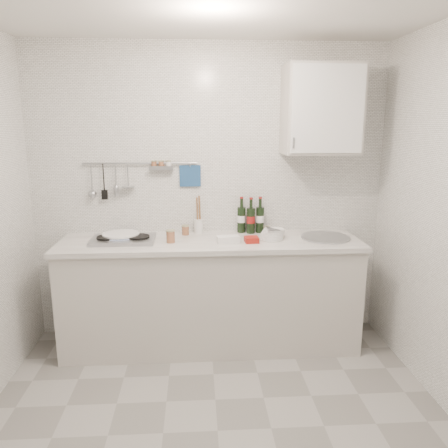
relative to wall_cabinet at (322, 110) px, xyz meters
name	(u,v)px	position (x,y,z in m)	size (l,w,h in m)	color
floor	(218,431)	(-0.90, -1.22, -1.95)	(3.00, 3.00, 0.00)	slate
back_wall	(209,194)	(-0.90, 0.18, -0.70)	(3.00, 0.02, 2.50)	silver
counter	(212,296)	(-0.89, -0.12, -1.52)	(2.44, 0.64, 0.96)	#B6B0A8
wall_rail	(138,175)	(-1.50, 0.15, -0.52)	(0.98, 0.09, 0.34)	#93969B
wall_cabinet	(322,110)	(0.00, 0.00, 0.00)	(0.60, 0.38, 0.70)	#B6B0A8
plate_stack_hob	(120,237)	(-1.64, -0.07, -1.00)	(0.33, 0.32, 0.05)	#4F6EB4
plate_stack_sink	(272,234)	(-0.39, -0.11, -0.99)	(0.22, 0.21, 0.09)	white
wine_bottles	(251,215)	(-0.54, 0.11, -0.87)	(0.23, 0.11, 0.31)	black
butter_dish	(228,239)	(-0.76, -0.20, -1.00)	(0.18, 0.09, 0.05)	white
strawberry_punnet	(252,240)	(-0.58, -0.21, -1.01)	(0.11, 0.11, 0.04)	#AA2512
utensil_crock	(199,224)	(-0.99, 0.12, -0.95)	(0.08, 0.08, 0.33)	white
jar_a	(185,230)	(-1.11, 0.06, -0.99)	(0.06, 0.06, 0.08)	brown
jar_b	(267,230)	(-0.42, 0.02, -0.99)	(0.06, 0.06, 0.08)	brown
jar_c	(281,233)	(-0.31, -0.07, -0.99)	(0.06, 0.06, 0.08)	brown
jar_d	(171,236)	(-1.22, -0.18, -0.98)	(0.07, 0.07, 0.10)	brown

